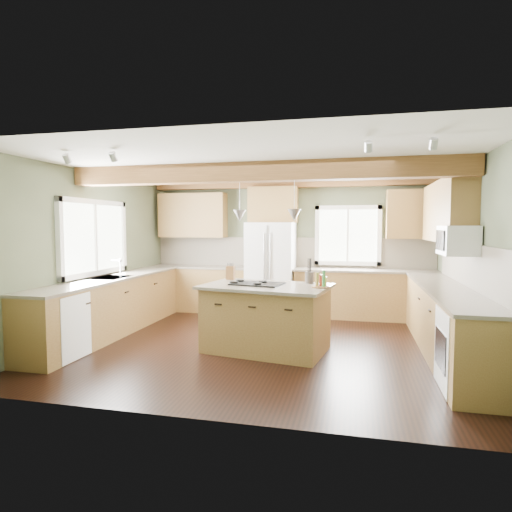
# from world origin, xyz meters

# --- Properties ---
(floor) EXTENTS (5.60, 5.60, 0.00)m
(floor) POSITION_xyz_m (0.00, 0.00, 0.00)
(floor) COLOR black
(floor) RESTS_ON ground
(ceiling) EXTENTS (5.60, 5.60, 0.00)m
(ceiling) POSITION_xyz_m (0.00, 0.00, 2.60)
(ceiling) COLOR silver
(ceiling) RESTS_ON wall_back
(wall_back) EXTENTS (5.60, 0.00, 5.60)m
(wall_back) POSITION_xyz_m (0.00, 2.50, 1.30)
(wall_back) COLOR #464E37
(wall_back) RESTS_ON ground
(wall_left) EXTENTS (0.00, 5.00, 5.00)m
(wall_left) POSITION_xyz_m (-2.80, 0.00, 1.30)
(wall_left) COLOR #464E37
(wall_left) RESTS_ON ground
(wall_right) EXTENTS (0.00, 5.00, 5.00)m
(wall_right) POSITION_xyz_m (2.80, 0.00, 1.30)
(wall_right) COLOR #464E37
(wall_right) RESTS_ON ground
(ceiling_beam) EXTENTS (5.55, 0.26, 0.26)m
(ceiling_beam) POSITION_xyz_m (0.00, -0.27, 2.47)
(ceiling_beam) COLOR #543418
(ceiling_beam) RESTS_ON ceiling
(soffit_trim) EXTENTS (5.55, 0.20, 0.10)m
(soffit_trim) POSITION_xyz_m (0.00, 2.40, 2.54)
(soffit_trim) COLOR #543418
(soffit_trim) RESTS_ON ceiling
(backsplash_back) EXTENTS (5.58, 0.03, 0.58)m
(backsplash_back) POSITION_xyz_m (0.00, 2.48, 1.21)
(backsplash_back) COLOR brown
(backsplash_back) RESTS_ON wall_back
(backsplash_right) EXTENTS (0.03, 3.70, 0.58)m
(backsplash_right) POSITION_xyz_m (2.78, 0.05, 1.21)
(backsplash_right) COLOR brown
(backsplash_right) RESTS_ON wall_right
(base_cab_back_left) EXTENTS (2.02, 0.60, 0.88)m
(base_cab_back_left) POSITION_xyz_m (-1.79, 2.20, 0.44)
(base_cab_back_left) COLOR brown
(base_cab_back_left) RESTS_ON floor
(counter_back_left) EXTENTS (2.06, 0.64, 0.04)m
(counter_back_left) POSITION_xyz_m (-1.79, 2.20, 0.90)
(counter_back_left) COLOR #50473B
(counter_back_left) RESTS_ON base_cab_back_left
(base_cab_back_right) EXTENTS (2.62, 0.60, 0.88)m
(base_cab_back_right) POSITION_xyz_m (1.49, 2.20, 0.44)
(base_cab_back_right) COLOR brown
(base_cab_back_right) RESTS_ON floor
(counter_back_right) EXTENTS (2.66, 0.64, 0.04)m
(counter_back_right) POSITION_xyz_m (1.49, 2.20, 0.90)
(counter_back_right) COLOR #50473B
(counter_back_right) RESTS_ON base_cab_back_right
(base_cab_left) EXTENTS (0.60, 3.70, 0.88)m
(base_cab_left) POSITION_xyz_m (-2.50, 0.05, 0.44)
(base_cab_left) COLOR brown
(base_cab_left) RESTS_ON floor
(counter_left) EXTENTS (0.64, 3.74, 0.04)m
(counter_left) POSITION_xyz_m (-2.50, 0.05, 0.90)
(counter_left) COLOR #50473B
(counter_left) RESTS_ON base_cab_left
(base_cab_right) EXTENTS (0.60, 3.70, 0.88)m
(base_cab_right) POSITION_xyz_m (2.50, 0.05, 0.44)
(base_cab_right) COLOR brown
(base_cab_right) RESTS_ON floor
(counter_right) EXTENTS (0.64, 3.74, 0.04)m
(counter_right) POSITION_xyz_m (2.50, 0.05, 0.90)
(counter_right) COLOR #50473B
(counter_right) RESTS_ON base_cab_right
(upper_cab_back_left) EXTENTS (1.40, 0.35, 0.90)m
(upper_cab_back_left) POSITION_xyz_m (-1.99, 2.33, 1.95)
(upper_cab_back_left) COLOR brown
(upper_cab_back_left) RESTS_ON wall_back
(upper_cab_over_fridge) EXTENTS (0.96, 0.35, 0.70)m
(upper_cab_over_fridge) POSITION_xyz_m (-0.30, 2.33, 2.15)
(upper_cab_over_fridge) COLOR brown
(upper_cab_over_fridge) RESTS_ON wall_back
(upper_cab_right) EXTENTS (0.35, 2.20, 0.90)m
(upper_cab_right) POSITION_xyz_m (2.62, 0.90, 1.95)
(upper_cab_right) COLOR brown
(upper_cab_right) RESTS_ON wall_right
(upper_cab_back_corner) EXTENTS (0.90, 0.35, 0.90)m
(upper_cab_back_corner) POSITION_xyz_m (2.30, 2.33, 1.95)
(upper_cab_back_corner) COLOR brown
(upper_cab_back_corner) RESTS_ON wall_back
(window_left) EXTENTS (0.04, 1.60, 1.05)m
(window_left) POSITION_xyz_m (-2.78, 0.05, 1.55)
(window_left) COLOR white
(window_left) RESTS_ON wall_left
(window_back) EXTENTS (1.10, 0.04, 1.00)m
(window_back) POSITION_xyz_m (1.15, 2.48, 1.55)
(window_back) COLOR white
(window_back) RESTS_ON wall_back
(sink) EXTENTS (0.50, 0.65, 0.03)m
(sink) POSITION_xyz_m (-2.50, 0.05, 0.91)
(sink) COLOR #262628
(sink) RESTS_ON counter_left
(faucet) EXTENTS (0.02, 0.02, 0.28)m
(faucet) POSITION_xyz_m (-2.32, 0.05, 1.05)
(faucet) COLOR #B2B2B7
(faucet) RESTS_ON sink
(dishwasher) EXTENTS (0.60, 0.60, 0.84)m
(dishwasher) POSITION_xyz_m (-2.49, -1.25, 0.43)
(dishwasher) COLOR white
(dishwasher) RESTS_ON floor
(oven) EXTENTS (0.60, 0.72, 0.84)m
(oven) POSITION_xyz_m (2.49, -1.25, 0.43)
(oven) COLOR white
(oven) RESTS_ON floor
(microwave) EXTENTS (0.40, 0.70, 0.38)m
(microwave) POSITION_xyz_m (2.58, -0.05, 1.55)
(microwave) COLOR white
(microwave) RESTS_ON wall_right
(pendant_left) EXTENTS (0.18, 0.18, 0.16)m
(pendant_left) POSITION_xyz_m (-0.30, -0.20, 1.88)
(pendant_left) COLOR #B2B2B7
(pendant_left) RESTS_ON ceiling
(pendant_right) EXTENTS (0.18, 0.18, 0.16)m
(pendant_right) POSITION_xyz_m (0.49, -0.34, 1.88)
(pendant_right) COLOR #B2B2B7
(pendant_right) RESTS_ON ceiling
(refrigerator) EXTENTS (0.90, 0.74, 1.80)m
(refrigerator) POSITION_xyz_m (-0.30, 2.12, 0.90)
(refrigerator) COLOR silver
(refrigerator) RESTS_ON floor
(island) EXTENTS (1.74, 1.23, 0.88)m
(island) POSITION_xyz_m (0.10, -0.27, 0.44)
(island) COLOR brown
(island) RESTS_ON floor
(island_top) EXTENTS (1.86, 1.35, 0.04)m
(island_top) POSITION_xyz_m (0.10, -0.27, 0.90)
(island_top) COLOR #50473B
(island_top) RESTS_ON island
(cooktop) EXTENTS (0.76, 0.57, 0.02)m
(cooktop) POSITION_xyz_m (-0.03, -0.25, 0.93)
(cooktop) COLOR black
(cooktop) RESTS_ON island_top
(knife_block) EXTENTS (0.13, 0.10, 0.21)m
(knife_block) POSITION_xyz_m (-0.55, 0.20, 1.02)
(knife_block) COLOR #57351A
(knife_block) RESTS_ON island_top
(utensil_crock) EXTENTS (0.13, 0.13, 0.16)m
(utensil_crock) POSITION_xyz_m (0.66, 0.06, 1.00)
(utensil_crock) COLOR #49413A
(utensil_crock) RESTS_ON island_top
(bottle_tray) EXTENTS (0.33, 0.33, 0.22)m
(bottle_tray) POSITION_xyz_m (0.85, -0.33, 1.03)
(bottle_tray) COLOR brown
(bottle_tray) RESTS_ON island_top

